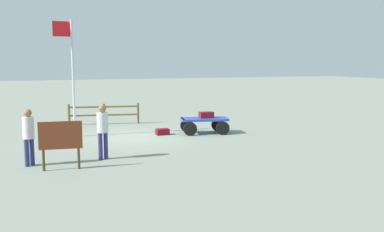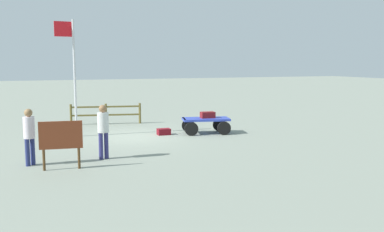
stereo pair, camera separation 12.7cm
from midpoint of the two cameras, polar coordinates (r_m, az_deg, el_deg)
The scene contains 9 objects.
ground_plane at distance 18.76m, azimuth -7.57°, elevation -2.72°, with size 120.00×120.00×0.00m, color gray.
luggage_cart at distance 19.36m, azimuth 1.97°, elevation -0.88°, with size 2.25×1.57×0.70m.
suitcase_olive at distance 19.39m, azimuth 2.27°, elevation 0.15°, with size 0.65×0.43×0.27m.
suitcase_dark at distance 19.09m, azimuth -3.56°, elevation -2.08°, with size 0.56×0.40×0.27m.
worker_lead at distance 14.49m, azimuth -11.42°, elevation -1.40°, with size 0.47×0.47×1.81m.
worker_trailing at distance 14.22m, azimuth -20.48°, elevation -2.02°, with size 0.49×0.49×1.78m.
flagpole at distance 19.03m, azimuth -15.35°, elevation 6.10°, with size 0.82×0.15×4.97m.
signboard at distance 13.39m, azimuth -16.68°, elevation -2.78°, with size 1.26×0.22×1.46m.
wooden_fence at distance 22.62m, azimuth -11.16°, elevation 0.47°, with size 3.54×0.79×1.06m.
Camera 2 is at (4.31, 17.98, 3.22)m, focal length 40.35 mm.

